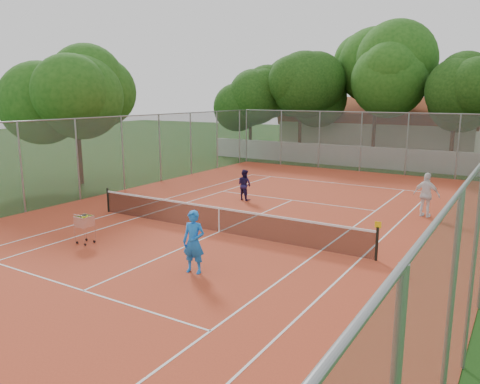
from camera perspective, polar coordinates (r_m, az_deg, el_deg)
The scene contains 12 objects.
ground at distance 17.79m, azimuth -2.55°, elevation -4.94°, with size 120.00×120.00×0.00m, color #15380F.
court_pad at distance 17.78m, azimuth -2.55°, elevation -4.91°, with size 18.00×34.00×0.02m, color #BA4224.
court_lines at distance 17.78m, azimuth -2.55°, elevation -4.87°, with size 10.98×23.78×0.01m, color white.
tennis_net at distance 17.65m, azimuth -2.56°, elevation -3.35°, with size 11.88×0.10×0.98m, color black.
perimeter_fence at distance 17.32m, azimuth -2.61°, elevation 1.41°, with size 18.00×34.00×4.00m, color slate.
boundary_wall at distance 34.71m, azimuth 15.40°, elevation 4.11°, with size 26.00×0.30×1.50m, color silver.
clubhouse at distance 44.70m, azimuth 16.72°, elevation 7.51°, with size 16.40×9.00×4.40m, color beige.
tropical_trees at distance 37.33m, azimuth 17.10°, elevation 11.07°, with size 29.00×19.00×10.00m, color #14360D.
player_near at distance 13.62m, azimuth -5.66°, elevation -6.08°, with size 0.68×0.44×1.85m, color blue.
player_far_left at distance 22.97m, azimuth 0.55°, elevation 0.89°, with size 0.74×0.58×1.52m, color #1E1644.
player_far_right at distance 21.24m, azimuth 21.78°, elevation -0.34°, with size 1.11×0.46×1.89m, color white.
ball_hopper at distance 17.11m, azimuth -18.39°, elevation -4.25°, with size 0.52×0.52×1.09m, color silver.
Camera 1 is at (9.62, -14.07, 5.09)m, focal length 35.00 mm.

